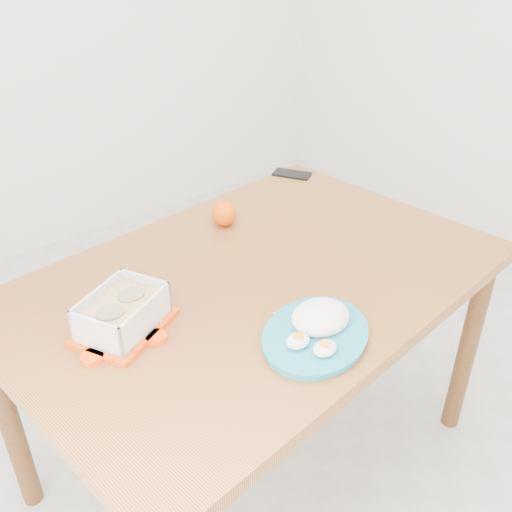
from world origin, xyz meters
TOP-DOWN VIEW (x-y plane):
  - ground at (0.00, 0.00)m, footprint 3.50×3.50m
  - dining_table at (-0.15, -0.12)m, footprint 1.44×1.04m
  - food_container at (-0.54, -0.11)m, footprint 0.28×0.25m
  - orange_fruit at (-0.04, 0.17)m, footprint 0.08×0.08m
  - rice_plate at (-0.20, -0.41)m, footprint 0.39×0.39m
  - candy_bar at (-0.23, -0.40)m, footprint 0.09×0.19m
  - smartphone at (0.39, 0.33)m, footprint 0.13×0.16m

SIDE VIEW (x-z plane):
  - ground at x=0.00m, z-range 0.00..0.00m
  - dining_table at x=-0.15m, z-range 0.29..1.04m
  - smartphone at x=0.39m, z-range 0.75..0.76m
  - candy_bar at x=-0.23m, z-range 0.75..0.77m
  - rice_plate at x=-0.20m, z-range 0.74..0.82m
  - orange_fruit at x=-0.04m, z-range 0.75..0.83m
  - food_container at x=-0.54m, z-range 0.75..0.85m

